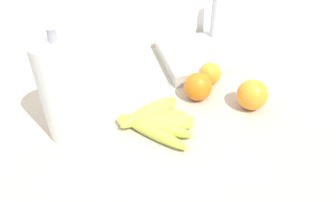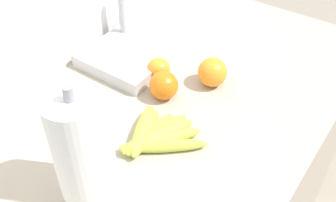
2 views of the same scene
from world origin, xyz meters
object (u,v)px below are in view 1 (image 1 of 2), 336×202
object	(u,v)px
orange_back_right	(210,73)
paper_towel_roll	(65,91)
orange_far_right	(252,95)
sink_basin	(222,52)
orange_back_left	(198,87)
banana_bunch	(152,120)

from	to	relation	value
orange_back_right	paper_towel_roll	size ratio (longest dim) A/B	0.23
orange_far_right	orange_back_right	world-z (taller)	orange_far_right
sink_basin	orange_back_left	bearing A→B (deg)	-129.50
orange_back_right	paper_towel_roll	xyz separation A→B (m)	(-0.40, -0.11, 0.09)
orange_far_right	orange_back_left	size ratio (longest dim) A/B	1.05
banana_bunch	orange_far_right	world-z (taller)	orange_far_right
orange_back_right	orange_back_left	distance (m)	0.09
banana_bunch	orange_back_right	xyz separation A→B (m)	(0.21, 0.14, 0.01)
orange_far_right	sink_basin	bearing A→B (deg)	84.01
orange_far_right	orange_back_right	distance (m)	0.15
orange_back_right	orange_back_left	xyz separation A→B (m)	(-0.06, -0.06, 0.01)
orange_back_right	orange_back_left	world-z (taller)	orange_back_left
orange_far_right	paper_towel_roll	size ratio (longest dim) A/B	0.29
orange_back_left	paper_towel_roll	size ratio (longest dim) A/B	0.28
banana_bunch	orange_back_left	xyz separation A→B (m)	(0.15, 0.08, 0.02)
banana_bunch	orange_far_right	xyz separation A→B (m)	(0.27, 0.00, 0.02)
paper_towel_roll	sink_basin	world-z (taller)	paper_towel_roll
orange_far_right	sink_basin	distance (m)	0.26
orange_back_right	sink_basin	bearing A→B (deg)	53.16
orange_far_right	sink_basin	world-z (taller)	sink_basin
orange_far_right	orange_back_left	world-z (taller)	orange_far_right
banana_bunch	orange_far_right	size ratio (longest dim) A/B	2.63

